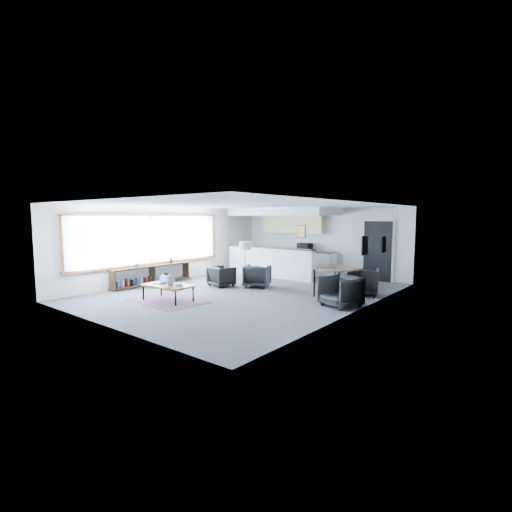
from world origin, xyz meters
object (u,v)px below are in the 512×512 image
Objects in this scene: dining_chair_near at (341,292)px; dining_chair_far at (363,282)px; armchair_left at (222,275)px; coffee_table at (168,286)px; ceramic_pot at (170,280)px; book_stack at (178,285)px; armchair_right at (257,275)px; laptop at (161,281)px; dining_table at (337,270)px; floor_lamp at (245,247)px; microwave at (305,246)px.

dining_chair_far reaches higher than dining_chair_near.
armchair_left is at bearing 1.78° from dining_chair_far.
dining_chair_far is at bearing 42.93° from coffee_table.
ceramic_pot is 0.82× the size of book_stack.
armchair_left is 0.92× the size of armchair_right.
dining_table is at bearing 51.54° from laptop.
book_stack is 0.46× the size of dining_chair_near.
floor_lamp is at bearing -178.69° from dining_table.
floor_lamp is at bearing 93.91° from laptop.
dining_chair_far is at bearing -150.43° from armchair_left.
armchair_right reaches higher than dining_chair_near.
armchair_left is at bearing 107.41° from book_stack.
dining_table is 1.17m from dining_chair_near.
dining_chair_near is at bearing 144.32° from armchair_right.
dining_chair_near is (3.51, 2.29, -0.12)m from book_stack.
dining_table is at bearing 42.16° from dining_chair_far.
book_stack is (0.73, -0.03, -0.03)m from laptop.
book_stack is (0.32, 0.01, -0.10)m from ceramic_pot.
laptop is 0.46× the size of armchair_right.
microwave is (0.38, 6.37, 0.70)m from coffee_table.
dining_chair_far reaches higher than laptop.
coffee_table is 4.54m from dining_chair_near.
floor_lamp is 3.94m from dining_chair_far.
armchair_left is 0.99× the size of dining_chair_near.
microwave is (0.71, 6.33, 0.60)m from laptop.
ceramic_pot is 2.48m from armchair_left.
armchair_right is at bearing 79.72° from ceramic_pot.
floor_lamp reaches higher than ceramic_pot.
armchair_right is 3.41m from microwave.
book_stack is at bearing 8.18° from laptop.
dining_table is (3.33, 3.25, 0.36)m from coffee_table.
laptop is 2.40m from armchair_left.
microwave is (-2.95, 3.12, 0.35)m from dining_table.
book_stack is at bearing -132.18° from dining_table.
dining_table is 1.00m from dining_chair_far.
dining_chair_near is at bearing 33.20° from book_stack.
armchair_left is at bearing -117.42° from floor_lamp.
ceramic_pot is at bearing -178.96° from book_stack.
dining_chair_near is at bearing -49.20° from microwave.
dining_chair_far is (3.68, 4.05, -0.21)m from ceramic_pot.
armchair_right is at bearing -85.73° from microwave.
book_stack is 6.39m from microwave.
armchair_left is (-0.44, 2.43, -0.22)m from ceramic_pot.
coffee_table is at bearing -93.59° from microwave.
laptop is 4.87m from dining_table.
dining_chair_near is (4.27, -0.13, 0.00)m from armchair_left.
dining_chair_far is at bearing 174.96° from armchair_right.
armchair_right reaches higher than laptop.
laptop reaches higher than coffee_table.
ceramic_pot is 0.33m from book_stack.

